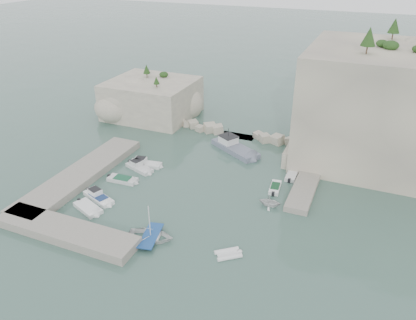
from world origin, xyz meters
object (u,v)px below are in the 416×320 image
at_px(motorboat_b, 140,169).
at_px(motorboat_d, 99,199).
at_px(tender_east_b, 275,189).
at_px(tender_east_c, 292,176).
at_px(tender_east_a, 269,206).
at_px(work_boat, 235,151).
at_px(motorboat_e, 88,210).
at_px(rowboat, 151,239).
at_px(inflatable_dinghy, 228,255).
at_px(motorboat_c, 123,181).
at_px(motorboat_a, 146,166).
at_px(tender_east_d, 300,165).

distance_m(motorboat_b, motorboat_d, 9.23).
xyz_separation_m(tender_east_b, tender_east_c, (1.35, 4.61, 0.00)).
bearing_deg(tender_east_a, work_boat, 33.96).
height_order(motorboat_d, tender_east_b, motorboat_d).
bearing_deg(motorboat_b, tender_east_b, 26.45).
distance_m(motorboat_e, tender_east_a, 23.22).
distance_m(rowboat, inflatable_dinghy, 9.15).
distance_m(motorboat_c, tender_east_c, 24.55).
distance_m(motorboat_c, motorboat_e, 7.79).
bearing_deg(inflatable_dinghy, motorboat_d, 130.81).
bearing_deg(motorboat_a, motorboat_b, -106.86).
height_order(motorboat_c, rowboat, rowboat).
relative_size(motorboat_c, tender_east_c, 1.07).
bearing_deg(work_boat, rowboat, -61.81).
xyz_separation_m(motorboat_d, motorboat_e, (0.23, -2.52, 0.00)).
relative_size(motorboat_b, tender_east_d, 1.22).
bearing_deg(rowboat, tender_east_b, -44.46).
bearing_deg(motorboat_d, tender_east_c, 57.09).
bearing_deg(motorboat_a, motorboat_d, -103.21).
bearing_deg(tender_east_c, rowboat, 149.88).
xyz_separation_m(tender_east_d, work_boat, (-10.78, 0.82, 0.00)).
xyz_separation_m(motorboat_d, tender_east_d, (22.56, 19.98, 0.00)).
relative_size(rowboat, inflatable_dinghy, 1.75).
height_order(motorboat_b, rowboat, motorboat_b).
distance_m(tender_east_b, tender_east_c, 4.80).
bearing_deg(rowboat, tender_east_c, -41.21).
xyz_separation_m(rowboat, tender_east_b, (10.34, 16.14, 0.00)).
distance_m(inflatable_dinghy, tender_east_d, 23.85).
bearing_deg(rowboat, inflatable_dinghy, -96.59).
bearing_deg(inflatable_dinghy, tender_east_c, 44.12).
height_order(motorboat_e, work_boat, work_boat).
distance_m(motorboat_b, inflatable_dinghy, 23.00).
bearing_deg(rowboat, motorboat_c, 34.56).
bearing_deg(motorboat_b, motorboat_c, -75.70).
distance_m(rowboat, tender_east_c, 23.81).
distance_m(motorboat_d, rowboat, 11.48).
relative_size(motorboat_a, rowboat, 1.03).
relative_size(rowboat, tender_east_d, 1.24).
xyz_separation_m(tender_east_b, tender_east_d, (1.68, 8.37, 0.00)).
bearing_deg(motorboat_a, tender_east_b, -5.89).
bearing_deg(rowboat, motorboat_a, 20.86).
bearing_deg(motorboat_e, work_boat, 85.88).
relative_size(motorboat_c, tender_east_b, 1.22).
relative_size(motorboat_d, tender_east_a, 1.93).
relative_size(rowboat, tender_east_a, 1.85).
relative_size(inflatable_dinghy, work_boat, 0.30).
bearing_deg(motorboat_e, rowboat, 11.19).
distance_m(motorboat_c, motorboat_d, 5.27).
bearing_deg(motorboat_e, inflatable_dinghy, 18.77).
xyz_separation_m(rowboat, work_boat, (1.23, 25.33, 0.00)).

